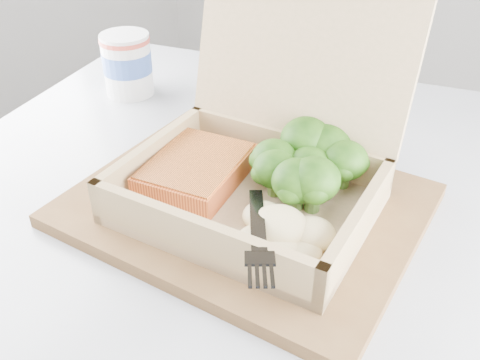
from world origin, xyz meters
The scene contains 9 objects.
cafe_table centered at (-0.69, 0.45, 0.54)m, with size 0.92×0.92×0.73m.
serving_tray centered at (-0.70, 0.45, 0.73)m, with size 0.34×0.27×0.01m, color brown.
takeout_container centered at (-0.70, 0.47, 0.80)m, with size 0.24×0.24×0.22m.
salmon_fillet centered at (-0.76, 0.44, 0.76)m, with size 0.09×0.12×0.02m, color orange.
broccoli_pile centered at (-0.65, 0.48, 0.77)m, with size 0.13×0.13×0.05m, color #386E18, non-canonical shape.
mashed_potatoes centered at (-0.64, 0.40, 0.77)m, with size 0.08×0.07×0.03m, color #CFB986.
plastic_fork centered at (-0.67, 0.41, 0.78)m, with size 0.10×0.15×0.03m.
paper_cup centered at (-1.00, 0.60, 0.78)m, with size 0.07×0.07×0.09m.
receipt centered at (-0.73, 0.65, 0.73)m, with size 0.07×0.13×0.00m, color white.
Camera 1 is at (-0.48, 0.07, 1.07)m, focal length 40.00 mm.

